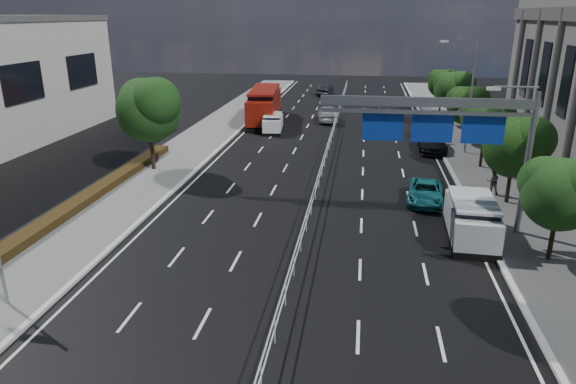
# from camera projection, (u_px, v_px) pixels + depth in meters

# --- Properties ---
(ground) EXTENTS (160.00, 160.00, 0.00)m
(ground) POSITION_uv_depth(u_px,v_px,m) (279.00, 330.00, 18.21)
(ground) COLOR black
(ground) RESTS_ON ground
(kerb_near) EXTENTS (0.25, 140.00, 0.15)m
(kerb_near) POSITION_uv_depth(u_px,v_px,m) (44.00, 308.00, 19.42)
(kerb_near) COLOR silver
(kerb_near) RESTS_ON ground
(kerb_far) EXTENTS (0.25, 140.00, 0.15)m
(kerb_far) POSITION_uv_depth(u_px,v_px,m) (547.00, 351.00, 16.95)
(kerb_far) COLOR silver
(kerb_far) RESTS_ON ground
(median_fence) EXTENTS (0.05, 85.00, 1.02)m
(median_fence) POSITION_uv_depth(u_px,v_px,m) (326.00, 154.00, 39.06)
(median_fence) COLOR silver
(median_fence) RESTS_ON ground
(hedge_near) EXTENTS (1.00, 36.00, 0.44)m
(hedge_near) POSITION_uv_depth(u_px,v_px,m) (22.00, 240.00, 24.58)
(hedge_near) COLOR black
(hedge_near) RESTS_ON sidewalk_near
(overhead_gantry) EXTENTS (10.24, 0.38, 7.45)m
(overhead_gantry) POSITION_uv_depth(u_px,v_px,m) (449.00, 123.00, 24.83)
(overhead_gantry) COLOR gray
(overhead_gantry) RESTS_ON ground
(streetlight_far) EXTENTS (2.78, 2.40, 9.00)m
(streetlight_far) POSITION_uv_depth(u_px,v_px,m) (468.00, 88.00, 39.35)
(streetlight_far) COLOR gray
(streetlight_far) RESTS_ON ground
(near_tree_back) EXTENTS (4.84, 4.51, 6.69)m
(near_tree_back) POSITION_uv_depth(u_px,v_px,m) (149.00, 106.00, 35.12)
(near_tree_back) COLOR black
(near_tree_back) RESTS_ON ground
(far_tree_c) EXTENTS (3.52, 3.28, 4.94)m
(far_tree_c) POSITION_uv_depth(u_px,v_px,m) (562.00, 190.00, 22.06)
(far_tree_c) COLOR black
(far_tree_c) RESTS_ON ground
(far_tree_d) EXTENTS (3.85, 3.59, 5.34)m
(far_tree_d) POSITION_uv_depth(u_px,v_px,m) (516.00, 143.00, 28.98)
(far_tree_d) COLOR black
(far_tree_d) RESTS_ON ground
(far_tree_e) EXTENTS (3.63, 3.38, 5.13)m
(far_tree_e) POSITION_uv_depth(u_px,v_px,m) (487.00, 120.00, 36.03)
(far_tree_e) COLOR black
(far_tree_e) RESTS_ON ground
(far_tree_f) EXTENTS (3.52, 3.28, 5.02)m
(far_tree_f) POSITION_uv_depth(u_px,v_px,m) (467.00, 103.00, 43.06)
(far_tree_f) COLOR black
(far_tree_f) RESTS_ON ground
(far_tree_g) EXTENTS (3.96, 3.69, 5.45)m
(far_tree_g) POSITION_uv_depth(u_px,v_px,m) (454.00, 88.00, 49.98)
(far_tree_g) COLOR black
(far_tree_g) RESTS_ON ground
(far_tree_h) EXTENTS (3.41, 3.18, 4.91)m
(far_tree_h) POSITION_uv_depth(u_px,v_px,m) (443.00, 82.00, 57.10)
(far_tree_h) COLOR black
(far_tree_h) RESTS_ON ground
(white_minivan) EXTENTS (2.08, 4.10, 1.72)m
(white_minivan) POSITION_uv_depth(u_px,v_px,m) (273.00, 123.00, 48.40)
(white_minivan) COLOR black
(white_minivan) RESTS_ON ground
(red_bus) EXTENTS (3.73, 11.55, 3.39)m
(red_bus) POSITION_uv_depth(u_px,v_px,m) (264.00, 104.00, 52.92)
(red_bus) COLOR black
(red_bus) RESTS_ON ground
(near_car_silver) EXTENTS (2.54, 5.12, 1.68)m
(near_car_silver) POSITION_uv_depth(u_px,v_px,m) (328.00, 113.00, 53.18)
(near_car_silver) COLOR #B3B5BB
(near_car_silver) RESTS_ON ground
(near_car_dark) EXTENTS (2.12, 4.62, 1.47)m
(near_car_dark) POSITION_uv_depth(u_px,v_px,m) (325.00, 90.00, 70.32)
(near_car_dark) COLOR black
(near_car_dark) RESTS_ON ground
(silver_minivan) EXTENTS (2.37, 5.16, 2.11)m
(silver_minivan) POSITION_uv_depth(u_px,v_px,m) (471.00, 219.00, 25.23)
(silver_minivan) COLOR black
(silver_minivan) RESTS_ON ground
(parked_car_teal) EXTENTS (2.56, 4.59, 1.21)m
(parked_car_teal) POSITION_uv_depth(u_px,v_px,m) (425.00, 192.00, 30.42)
(parked_car_teal) COLOR #186970
(parked_car_teal) RESTS_ON ground
(parked_car_dark) EXTENTS (2.34, 5.34, 1.53)m
(parked_car_dark) POSITION_uv_depth(u_px,v_px,m) (432.00, 141.00, 41.83)
(parked_car_dark) COLOR black
(parked_car_dark) RESTS_ON ground
(pedestrian_a) EXTENTS (0.64, 0.51, 1.53)m
(pedestrian_a) POSITION_uv_depth(u_px,v_px,m) (554.00, 201.00, 28.07)
(pedestrian_a) COLOR gray
(pedestrian_a) RESTS_ON sidewalk_far
(pedestrian_b) EXTENTS (0.78, 0.62, 1.57)m
(pedestrian_b) POSITION_uv_depth(u_px,v_px,m) (493.00, 181.00, 31.32)
(pedestrian_b) COLOR gray
(pedestrian_b) RESTS_ON sidewalk_far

